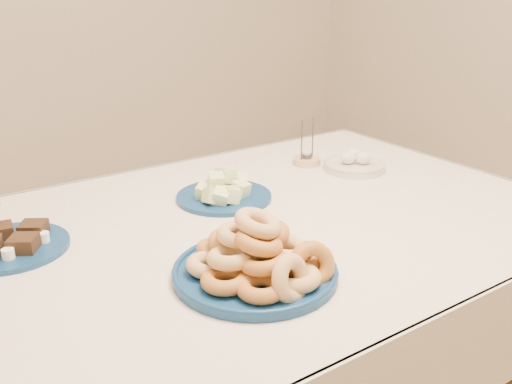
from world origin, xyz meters
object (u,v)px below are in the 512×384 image
dining_table (245,260)px  egg_bowl (354,164)px  brownie_plate (11,244)px  donut_platter (258,261)px  melon_plate (224,192)px  candle_holder (307,160)px

dining_table → egg_bowl: 0.56m
brownie_plate → egg_bowl: 1.04m
donut_platter → brownie_plate: size_ratio=1.24×
donut_platter → melon_plate: 0.45m
donut_platter → candle_holder: bearing=43.3°
donut_platter → melon_plate: donut_platter is taller
donut_platter → melon_plate: size_ratio=1.20×
dining_table → brownie_plate: 0.56m
melon_plate → candle_holder: size_ratio=2.13×
dining_table → donut_platter: bearing=-117.9°
donut_platter → egg_bowl: (0.65, 0.40, -0.02)m
brownie_plate → candle_holder: (0.95, 0.11, 0.00)m
melon_plate → brownie_plate: size_ratio=1.03×
brownie_plate → egg_bowl: (1.04, -0.03, 0.01)m
brownie_plate → melon_plate: bearing=-1.2°
melon_plate → egg_bowl: melon_plate is taller
candle_holder → egg_bowl: size_ratio=0.59×
dining_table → egg_bowl: (0.52, 0.15, 0.13)m
dining_table → melon_plate: melon_plate is taller
dining_table → candle_holder: size_ratio=11.10×
egg_bowl → donut_platter: bearing=-148.7°
brownie_plate → candle_holder: 0.96m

